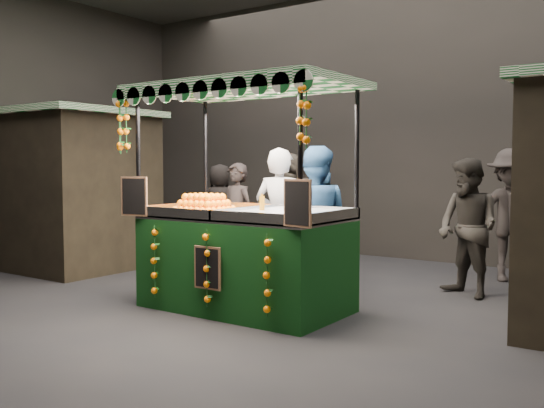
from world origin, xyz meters
The scene contains 13 objects.
ground centered at (0.00, 0.00, 0.00)m, with size 12.00×12.00×0.00m, color black.
market_hall centered at (0.00, 0.00, 3.38)m, with size 12.10×10.10×5.05m.
neighbour_stall_left centered at (-4.40, 1.00, 1.31)m, with size 3.00×2.20×2.60m.
juice_stall centered at (0.09, 0.22, 0.82)m, with size 2.73×1.60×2.64m.
vendor_grey centered at (-0.09, 1.24, 0.96)m, with size 0.77×0.58×1.93m.
vendor_blue centered at (0.39, 1.33, 0.97)m, with size 1.16×1.05×1.95m.
shopper_0 centered at (-1.40, 1.97, 0.87)m, with size 0.71×0.54×1.74m.
shopper_1 centered at (2.03, 2.43, 0.90)m, with size 1.10×1.02×1.80m.
shopper_2 centered at (-1.41, 3.57, 0.88)m, with size 1.11×0.89×1.77m.
shopper_3 centered at (2.23, 3.86, 0.97)m, with size 1.44×1.18×1.95m.
shopper_4 centered at (-3.47, 4.06, 0.87)m, with size 0.99×0.98×1.73m.
shopper_6 centered at (-1.08, 3.47, 0.93)m, with size 0.57×0.75×1.86m.
shopper_7 centered at (-0.28, 1.80, 0.94)m, with size 0.96×1.17×1.87m.
Camera 1 is at (4.38, -5.37, 1.70)m, focal length 39.99 mm.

